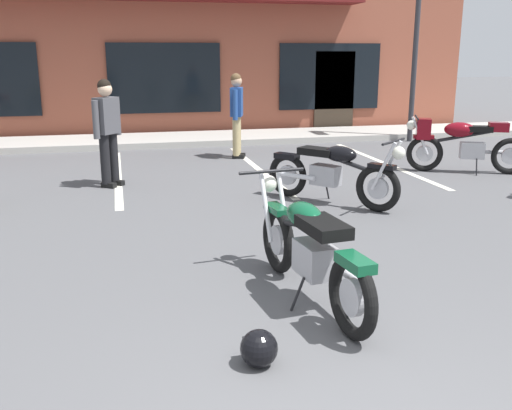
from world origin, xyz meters
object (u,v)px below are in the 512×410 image
Objects in this scene: motorcycle_silver_naked at (332,172)px; helmet_on_pavement at (259,348)px; person_by_back_row at (237,110)px; parking_lot_lamp_post at (421,5)px; motorcycle_blue_standard at (461,143)px; motorcycle_foreground_classic at (310,248)px; person_in_black_shirt at (107,126)px.

helmet_on_pavement is (-2.03, -4.01, -0.33)m from motorcycle_silver_naked.
parking_lot_lamp_post is at bearing 14.40° from person_by_back_row.
person_by_back_row reaches higher than motorcycle_blue_standard.
motorcycle_blue_standard is 4.47m from parking_lot_lamp_post.
motorcycle_foreground_classic reaches higher than helmet_on_pavement.
motorcycle_foreground_classic is 1.24m from helmet_on_pavement.
person_by_back_row is at bearing -165.60° from parking_lot_lamp_post.
motorcycle_foreground_classic is 3.32m from motorcycle_silver_naked.
person_in_black_shirt is at bearing 99.61° from helmet_on_pavement.
motorcycle_foreground_classic and motorcycle_silver_naked have the same top height.
helmet_on_pavement is at bearing -100.55° from person_by_back_row.
person_in_black_shirt is at bearing 108.87° from motorcycle_foreground_classic.
motorcycle_silver_naked and motorcycle_blue_standard have the same top height.
parking_lot_lamp_post is at bearing 56.73° from helmet_on_pavement.
parking_lot_lamp_post is (4.49, 1.15, 2.15)m from person_by_back_row.
person_by_back_row is (-3.54, 2.37, 0.42)m from motorcycle_blue_standard.
parking_lot_lamp_post reaches higher than helmet_on_pavement.
motorcycle_blue_standard is at bearing 27.61° from motorcycle_silver_naked.
motorcycle_foreground_classic is at bearing 55.16° from helmet_on_pavement.
motorcycle_blue_standard is (4.34, 4.60, 0.07)m from motorcycle_foreground_classic.
parking_lot_lamp_post is at bearing 24.81° from person_in_black_shirt.
parking_lot_lamp_post is at bearing 52.22° from motorcycle_silver_naked.
motorcycle_foreground_classic is 0.44× the size of parking_lot_lamp_post.
person_in_black_shirt is 7.97m from parking_lot_lamp_post.
helmet_on_pavement is at bearing -80.39° from person_in_black_shirt.
parking_lot_lamp_post is (5.29, 8.13, 2.64)m from motorcycle_foreground_classic.
motorcycle_foreground_classic is 7.04m from person_by_back_row.
person_in_black_shirt and person_by_back_row have the same top height.
motorcycle_foreground_classic is 1.21× the size of motorcycle_silver_naked.
parking_lot_lamp_post is at bearing 74.84° from motorcycle_blue_standard.
motorcycle_foreground_classic is 8.10× the size of helmet_on_pavement.
parking_lot_lamp_post reaches higher than motorcycle_blue_standard.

